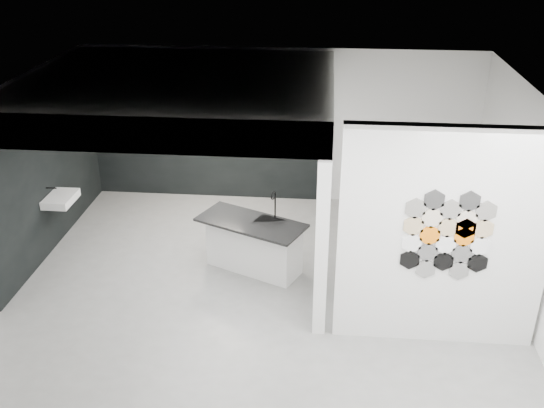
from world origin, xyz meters
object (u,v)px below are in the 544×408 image
at_px(kitchen_island, 254,244).
at_px(glass_bowl, 288,131).
at_px(wall_basin, 61,199).
at_px(bottle_dark, 212,127).
at_px(stockpot, 154,125).
at_px(utensil_cup, 182,127).
at_px(kettle, 275,129).
at_px(glass_vase, 288,130).
at_px(partition_panel, 443,240).

distance_m(kitchen_island, glass_bowl, 2.64).
relative_size(wall_basin, kitchen_island, 0.35).
distance_m(kitchen_island, bottle_dark, 2.83).
height_order(wall_basin, stockpot, stockpot).
xyz_separation_m(stockpot, utensil_cup, (0.52, 0.00, -0.03)).
distance_m(stockpot, utensil_cup, 0.52).
bearing_deg(kettle, glass_vase, 11.12).
distance_m(partition_panel, glass_vase, 4.39).
height_order(wall_basin, utensil_cup, utensil_cup).
bearing_deg(kitchen_island, utensil_cup, 147.43).
xyz_separation_m(partition_panel, glass_bowl, (-2.08, 3.87, -0.04)).
height_order(wall_basin, glass_vase, glass_vase).
bearing_deg(kettle, utensil_cup, -168.88).
height_order(bottle_dark, utensil_cup, bottle_dark).
xyz_separation_m(kitchen_island, kettle, (0.10, 2.45, 0.97)).
distance_m(wall_basin, stockpot, 2.34).
bearing_deg(wall_basin, kettle, 33.19).
height_order(kettle, glass_vase, kettle).
relative_size(partition_panel, wall_basin, 4.67).
height_order(partition_panel, kitchen_island, partition_panel).
bearing_deg(wall_basin, glass_bowl, 31.35).
relative_size(stockpot, bottle_dark, 1.46).
bearing_deg(glass_vase, stockpot, 180.00).
distance_m(wall_basin, bottle_dark, 2.94).
distance_m(partition_panel, utensil_cup, 5.55).
xyz_separation_m(kettle, glass_bowl, (0.23, 0.00, -0.04)).
xyz_separation_m(glass_vase, utensil_cup, (-1.91, 0.00, -0.02)).
bearing_deg(bottle_dark, stockpot, 180.00).
xyz_separation_m(kitchen_island, utensil_cup, (-1.58, 2.45, 0.95)).
relative_size(partition_panel, utensil_cup, 26.44).
bearing_deg(utensil_cup, partition_panel, -44.10).
bearing_deg(utensil_cup, kettle, 0.00).
xyz_separation_m(stockpot, bottle_dark, (1.06, 0.00, -0.01)).
distance_m(stockpot, glass_vase, 2.44).
height_order(kitchen_island, stockpot, stockpot).
height_order(kettle, glass_bowl, kettle).
bearing_deg(kettle, kitchen_island, -81.19).
bearing_deg(partition_panel, kitchen_island, 149.48).
relative_size(glass_vase, utensil_cup, 1.29).
bearing_deg(bottle_dark, utensil_cup, 180.00).
xyz_separation_m(wall_basin, kettle, (3.16, 2.07, 0.55)).
relative_size(partition_panel, kettle, 14.99).
bearing_deg(stockpot, bottle_dark, 0.00).
distance_m(wall_basin, glass_bowl, 4.00).
bearing_deg(glass_bowl, utensil_cup, 180.00).
bearing_deg(wall_basin, glass_vase, 31.35).
relative_size(kitchen_island, bottle_dark, 11.80).
relative_size(kettle, utensil_cup, 1.76).
xyz_separation_m(stockpot, glass_bowl, (2.44, 0.00, -0.04)).
xyz_separation_m(wall_basin, kitchen_island, (3.06, -0.38, -0.42)).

